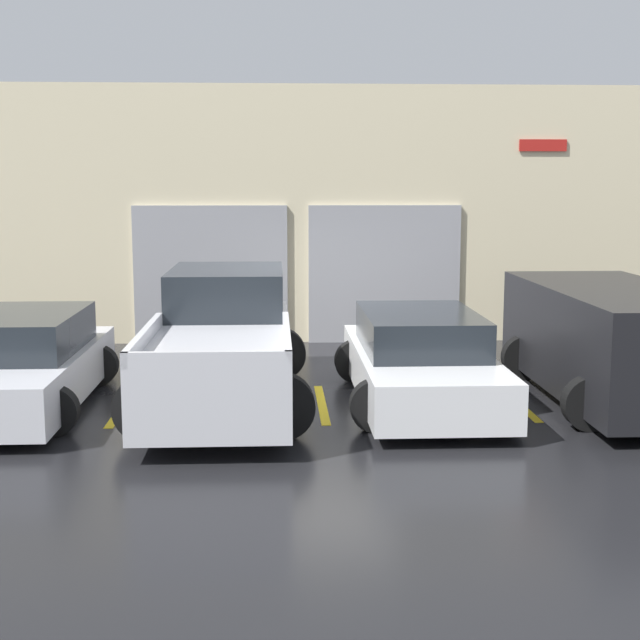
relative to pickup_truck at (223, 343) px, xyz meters
name	(u,v)px	position (x,y,z in m)	size (l,w,h in m)	color
ground_plane	(316,375)	(1.36, 1.54, -0.82)	(28.00, 28.00, 0.00)	black
shophouse_building	(308,216)	(1.35, 4.83, 1.57)	(16.04, 0.68, 4.83)	beige
pickup_truck	(223,343)	(0.00, 0.00, 0.00)	(2.39, 5.33, 1.74)	silver
sedan_white	(420,361)	(2.72, -0.29, -0.22)	(2.18, 4.43, 1.26)	white
sedan_side	(20,364)	(-2.72, -0.29, -0.22)	(2.14, 4.39, 1.28)	silver
van_right	(615,340)	(5.44, -0.32, 0.05)	(2.39, 4.72, 1.59)	black
parking_stripe_left	(123,406)	(-1.36, -0.32, -0.81)	(0.12, 2.20, 0.01)	gold
parking_stripe_centre	(322,404)	(1.36, -0.32, -0.81)	(0.12, 2.20, 0.01)	gold
parking_stripe_right	(516,402)	(4.08, -0.32, -0.81)	(0.12, 2.20, 0.01)	gold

